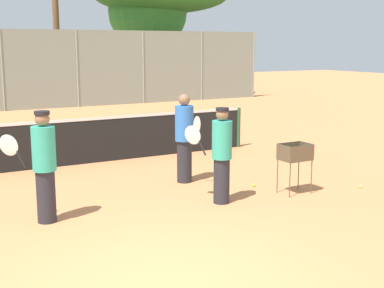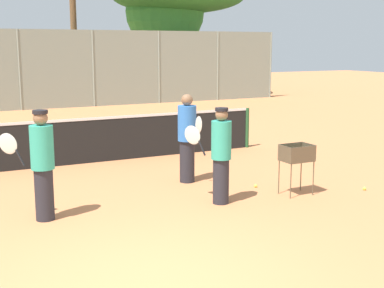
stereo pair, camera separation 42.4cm
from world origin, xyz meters
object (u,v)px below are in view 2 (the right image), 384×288
tennis_net (35,144)px  player_yellow_shirt (221,154)px  player_white_outfit (42,164)px  player_red_cap (187,137)px  ball_cart (298,157)px

tennis_net → player_yellow_shirt: size_ratio=6.73×
player_white_outfit → player_red_cap: 3.26m
tennis_net → player_yellow_shirt: 4.82m
tennis_net → player_red_cap: 3.64m
player_white_outfit → ball_cart: 4.51m
player_red_cap → player_yellow_shirt: 1.59m
tennis_net → player_yellow_shirt: (2.36, -4.19, 0.31)m
ball_cart → tennis_net: bearing=131.8°
tennis_net → player_red_cap: player_red_cap is taller
tennis_net → ball_cart: size_ratio=12.07×
player_red_cap → ball_cart: 2.24m
player_white_outfit → ball_cart: player_white_outfit is taller
tennis_net → player_yellow_shirt: bearing=-60.6°
player_white_outfit → player_yellow_shirt: (2.93, -0.47, -0.03)m
player_yellow_shirt → player_white_outfit: bearing=38.6°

